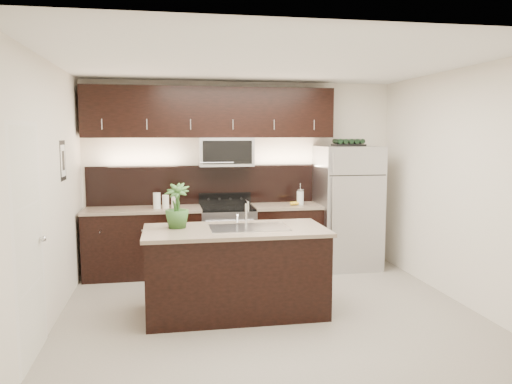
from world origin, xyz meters
TOP-DOWN VIEW (x-y plane):
  - ground at (0.00, 0.00)m, footprint 4.50×4.50m
  - room_walls at (-0.11, -0.04)m, footprint 4.52×4.02m
  - counter_run at (-0.46, 1.69)m, footprint 3.51×0.65m
  - upper_fixtures at (-0.43, 1.84)m, footprint 3.49×0.40m
  - island at (-0.36, 0.02)m, footprint 1.96×0.96m
  - sink_faucet at (-0.21, 0.03)m, footprint 0.84×0.50m
  - refrigerator at (1.51, 1.63)m, footprint 0.86×0.77m
  - wine_rack at (1.51, 1.63)m, footprint 0.44×0.27m
  - plant at (-0.98, 0.17)m, footprint 0.34×0.34m
  - canisters at (-1.13, 1.64)m, footprint 0.32×0.10m
  - french_press at (0.80, 1.64)m, footprint 0.10×0.10m
  - bananas at (0.67, 1.61)m, footprint 0.21×0.19m

SIDE VIEW (x-z plane):
  - ground at x=0.00m, z-range 0.00..0.00m
  - counter_run at x=-0.46m, z-range 0.00..0.94m
  - island at x=-0.36m, z-range 0.00..0.94m
  - refrigerator at x=1.51m, z-range 0.00..1.78m
  - sink_faucet at x=-0.21m, z-range 0.81..1.10m
  - bananas at x=0.67m, z-range 0.94..0.99m
  - canisters at x=-1.13m, z-range 0.93..1.14m
  - french_press at x=0.80m, z-range 0.90..1.20m
  - plant at x=-0.98m, z-range 0.94..1.42m
  - room_walls at x=-0.11m, z-range 0.34..3.05m
  - wine_rack at x=1.51m, z-range 1.77..1.88m
  - upper_fixtures at x=-0.43m, z-range 1.31..2.97m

